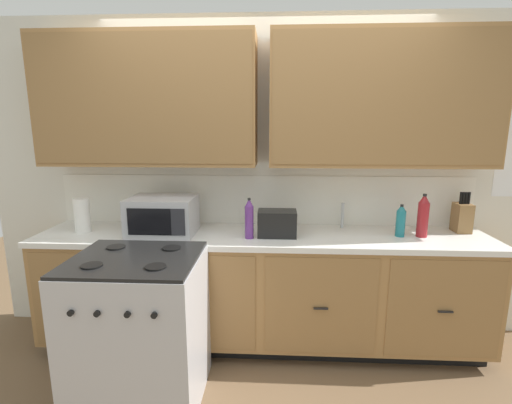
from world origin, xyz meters
TOP-DOWN VIEW (x-y plane):
  - ground_plane at (0.00, 0.00)m, footprint 8.33×8.33m
  - wall_unit at (0.00, 0.50)m, footprint 4.53×0.40m
  - counter_run at (0.00, 0.30)m, footprint 3.36×0.64m
  - stove_range at (-0.73, -0.33)m, footprint 0.76×0.68m
  - microwave at (-0.74, 0.26)m, footprint 0.48×0.37m
  - toaster at (0.11, 0.26)m, footprint 0.28×0.18m
  - knife_block at (1.51, 0.44)m, footprint 0.11×0.14m
  - sink_faucet at (0.63, 0.51)m, footprint 0.02×0.02m
  - paper_towel_roll at (-1.37, 0.29)m, footprint 0.12×0.12m
  - bottle_red at (1.17, 0.30)m, footprint 0.08×0.08m
  - bottle_teal at (1.01, 0.30)m, footprint 0.07×0.07m
  - bottle_violet at (-0.09, 0.19)m, footprint 0.06×0.06m

SIDE VIEW (x-z plane):
  - ground_plane at x=0.00m, z-range 0.00..0.00m
  - counter_run at x=0.00m, z-range 0.01..0.92m
  - stove_range at x=-0.73m, z-range 0.00..0.95m
  - toaster at x=0.11m, z-range 0.91..1.10m
  - sink_faucet at x=0.63m, z-range 0.91..1.11m
  - knife_block at x=1.51m, z-range 0.87..1.18m
  - bottle_teal at x=1.01m, z-range 0.91..1.14m
  - paper_towel_roll at x=-1.37m, z-range 0.91..1.17m
  - microwave at x=-0.74m, z-range 0.91..1.19m
  - bottle_violet at x=-0.09m, z-range 0.90..1.20m
  - bottle_red at x=1.17m, z-range 0.90..1.22m
  - wall_unit at x=0.00m, z-range 0.40..2.93m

